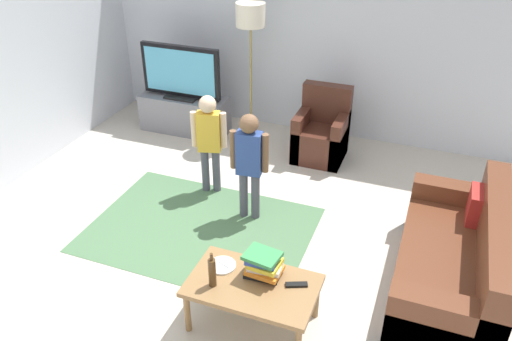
{
  "coord_description": "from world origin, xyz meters",
  "views": [
    {
      "loc": [
        1.52,
        -3.37,
        3.18
      ],
      "look_at": [
        0.0,
        0.6,
        0.65
      ],
      "focal_mm": 36.01,
      "sensor_mm": 36.0,
      "label": 1
    }
  ],
  "objects_px": {
    "tv_remote": "(296,285)",
    "child_near_tv": "(209,136)",
    "floor_lamp": "(250,22)",
    "bottle": "(212,272)",
    "tv": "(181,73)",
    "armchair": "(322,135)",
    "child_center": "(249,158)",
    "tv_stand": "(185,114)",
    "plate": "(222,265)",
    "couch": "(458,265)",
    "coffee_table": "(253,288)",
    "book_stack": "(264,265)"
  },
  "relations": [
    {
      "from": "tv_stand",
      "to": "tv",
      "type": "relative_size",
      "value": 1.09
    },
    {
      "from": "bottle",
      "to": "book_stack",
      "type": "bearing_deg",
      "value": 36.17
    },
    {
      "from": "tv_remote",
      "to": "plate",
      "type": "relative_size",
      "value": 0.77
    },
    {
      "from": "child_near_tv",
      "to": "tv_remote",
      "type": "height_order",
      "value": "child_near_tv"
    },
    {
      "from": "floor_lamp",
      "to": "bottle",
      "type": "xyz_separation_m",
      "value": [
        0.94,
        -3.21,
        -1.0
      ]
    },
    {
      "from": "tv_stand",
      "to": "plate",
      "type": "relative_size",
      "value": 5.45
    },
    {
      "from": "couch",
      "to": "tv_remote",
      "type": "distance_m",
      "value": 1.45
    },
    {
      "from": "couch",
      "to": "child_near_tv",
      "type": "bearing_deg",
      "value": 164.63
    },
    {
      "from": "tv_remote",
      "to": "coffee_table",
      "type": "bearing_deg",
      "value": 174.44
    },
    {
      "from": "tv_stand",
      "to": "armchair",
      "type": "height_order",
      "value": "armchair"
    },
    {
      "from": "plate",
      "to": "book_stack",
      "type": "bearing_deg",
      "value": 3.0
    },
    {
      "from": "child_near_tv",
      "to": "bottle",
      "type": "distance_m",
      "value": 2.0
    },
    {
      "from": "child_center",
      "to": "tv_remote",
      "type": "relative_size",
      "value": 6.88
    },
    {
      "from": "tv_remote",
      "to": "child_near_tv",
      "type": "bearing_deg",
      "value": 110.15
    },
    {
      "from": "armchair",
      "to": "book_stack",
      "type": "relative_size",
      "value": 3.0
    },
    {
      "from": "couch",
      "to": "plate",
      "type": "height_order",
      "value": "couch"
    },
    {
      "from": "tv_stand",
      "to": "couch",
      "type": "relative_size",
      "value": 0.67
    },
    {
      "from": "tv_stand",
      "to": "couch",
      "type": "height_order",
      "value": "couch"
    },
    {
      "from": "armchair",
      "to": "bottle",
      "type": "xyz_separation_m",
      "value": [
        -0.08,
        -3.01,
        0.25
      ]
    },
    {
      "from": "child_center",
      "to": "tv_remote",
      "type": "bearing_deg",
      "value": -54.92
    },
    {
      "from": "tv_stand",
      "to": "tv",
      "type": "xyz_separation_m",
      "value": [
        -0.0,
        -0.02,
        0.6
      ]
    },
    {
      "from": "book_stack",
      "to": "tv_remote",
      "type": "relative_size",
      "value": 1.76
    },
    {
      "from": "tv",
      "to": "couch",
      "type": "bearing_deg",
      "value": -28.44
    },
    {
      "from": "tv",
      "to": "child_center",
      "type": "xyz_separation_m",
      "value": [
        1.58,
        -1.56,
        -0.15
      ]
    },
    {
      "from": "floor_lamp",
      "to": "child_center",
      "type": "height_order",
      "value": "floor_lamp"
    },
    {
      "from": "armchair",
      "to": "child_near_tv",
      "type": "xyz_separation_m",
      "value": [
        -0.95,
        -1.22,
        0.39
      ]
    },
    {
      "from": "tv_stand",
      "to": "child_center",
      "type": "relative_size",
      "value": 1.03
    },
    {
      "from": "armchair",
      "to": "child_center",
      "type": "distance_m",
      "value": 1.63
    },
    {
      "from": "tv_remote",
      "to": "tv_stand",
      "type": "bearing_deg",
      "value": 108.07
    },
    {
      "from": "floor_lamp",
      "to": "child_center",
      "type": "relative_size",
      "value": 1.52
    },
    {
      "from": "tv",
      "to": "plate",
      "type": "xyz_separation_m",
      "value": [
        1.84,
        -2.81,
        -0.42
      ]
    },
    {
      "from": "bottle",
      "to": "plate",
      "type": "xyz_separation_m",
      "value": [
        -0.02,
        0.22,
        -0.12
      ]
    },
    {
      "from": "book_stack",
      "to": "bottle",
      "type": "height_order",
      "value": "bottle"
    },
    {
      "from": "couch",
      "to": "tv_stand",
      "type": "bearing_deg",
      "value": 151.31
    },
    {
      "from": "coffee_table",
      "to": "armchair",
      "type": "bearing_deg",
      "value": 93.98
    },
    {
      "from": "tv_stand",
      "to": "child_near_tv",
      "type": "distance_m",
      "value": 1.66
    },
    {
      "from": "child_center",
      "to": "plate",
      "type": "bearing_deg",
      "value": -78.19
    },
    {
      "from": "tv",
      "to": "couch",
      "type": "xyz_separation_m",
      "value": [
        3.62,
        -1.96,
        -0.56
      ]
    },
    {
      "from": "floor_lamp",
      "to": "bottle",
      "type": "distance_m",
      "value": 3.49
    },
    {
      "from": "child_center",
      "to": "book_stack",
      "type": "height_order",
      "value": "child_center"
    },
    {
      "from": "floor_lamp",
      "to": "book_stack",
      "type": "relative_size",
      "value": 5.94
    },
    {
      "from": "tv",
      "to": "plate",
      "type": "relative_size",
      "value": 5.0
    },
    {
      "from": "couch",
      "to": "coffee_table",
      "type": "xyz_separation_m",
      "value": [
        -1.48,
        -0.95,
        0.08
      ]
    },
    {
      "from": "book_stack",
      "to": "plate",
      "type": "bearing_deg",
      "value": -177.0
    },
    {
      "from": "tv_stand",
      "to": "tv_remote",
      "type": "distance_m",
      "value": 3.76
    },
    {
      "from": "tv",
      "to": "child_center",
      "type": "relative_size",
      "value": 0.94
    },
    {
      "from": "child_near_tv",
      "to": "coffee_table",
      "type": "xyz_separation_m",
      "value": [
        1.15,
        -1.67,
        -0.32
      ]
    },
    {
      "from": "book_stack",
      "to": "tv_stand",
      "type": "bearing_deg",
      "value": 127.84
    },
    {
      "from": "book_stack",
      "to": "tv_remote",
      "type": "height_order",
      "value": "book_stack"
    },
    {
      "from": "tv",
      "to": "armchair",
      "type": "height_order",
      "value": "tv"
    }
  ]
}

